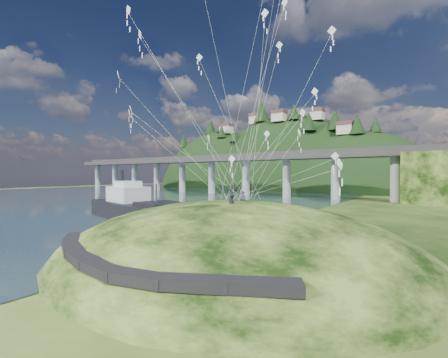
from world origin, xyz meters
The scene contains 10 objects.
ground centered at (0.00, 0.00, 0.00)m, with size 320.00×320.00×0.00m, color black.
water centered at (-72.00, 30.00, 0.01)m, with size 240.00×240.00×0.00m, color #314C5B.
grass_hill centered at (8.00, 2.00, -1.50)m, with size 36.00×32.00×13.00m.
footpath centered at (7.46, -9.74, 2.08)m, with size 22.29×5.84×0.83m.
bridge centered at (-26.46, 70.07, 9.70)m, with size 160.00×11.00×15.00m.
far_ridge centered at (-43.58, 122.17, -7.44)m, with size 153.00×70.00×94.50m.
work_barge centered at (-17.03, 10.28, 2.08)m, with size 24.53×11.42×8.29m.
wooden_dock centered at (-4.44, 7.48, 0.47)m, with size 15.26×5.20×1.08m.
kite_flyers centered at (8.44, 1.82, 5.82)m, with size 1.69×3.90×1.82m.
kite_swarm centered at (9.02, 2.58, 17.25)m, with size 20.24×16.98×20.06m.
Camera 1 is at (23.45, -21.28, 7.58)m, focal length 24.00 mm.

